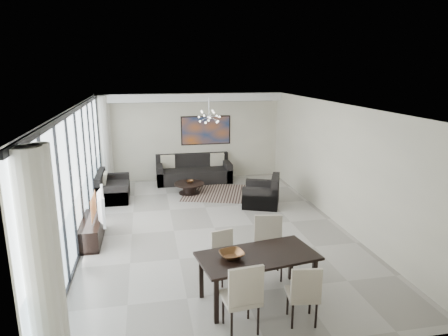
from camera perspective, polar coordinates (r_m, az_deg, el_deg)
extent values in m
cube|color=#A8A39B|center=(9.62, -1.40, -8.46)|extent=(6.00, 9.00, 0.02)
cube|color=white|center=(8.92, -1.51, 8.88)|extent=(6.00, 9.00, 0.02)
cube|color=#B9B49E|center=(13.51, -4.72, 4.49)|extent=(6.00, 0.02, 2.90)
cube|color=#B9B49E|center=(5.05, 7.50, -12.54)|extent=(6.00, 0.02, 2.90)
cube|color=#B9B49E|center=(10.09, 15.52, 0.70)|extent=(0.02, 9.00, 2.90)
cube|color=silver|center=(9.16, -20.16, -1.01)|extent=(0.01, 8.95, 2.85)
cube|color=black|center=(8.91, -20.67, 7.73)|extent=(0.04, 8.95, 0.10)
cube|color=black|center=(9.60, -19.20, -9.21)|extent=(0.04, 8.95, 0.06)
cube|color=black|center=(5.45, -25.96, -11.85)|extent=(0.04, 0.05, 2.88)
cube|color=black|center=(6.34, -23.76, -7.97)|extent=(0.04, 0.05, 2.88)
cube|color=black|center=(7.26, -22.14, -5.05)|extent=(0.04, 0.05, 2.88)
cube|color=black|center=(8.20, -20.90, -2.79)|extent=(0.04, 0.05, 2.88)
cube|color=black|center=(9.15, -19.91, -1.00)|extent=(0.04, 0.05, 2.88)
cube|color=black|center=(10.11, -19.12, 0.45)|extent=(0.04, 0.05, 2.88)
cube|color=black|center=(11.08, -18.46, 1.66)|extent=(0.04, 0.05, 2.88)
cube|color=black|center=(12.05, -17.90, 2.66)|extent=(0.04, 0.05, 2.88)
cube|color=black|center=(13.03, -17.43, 3.52)|extent=(0.04, 0.05, 2.88)
cylinder|color=silver|center=(5.29, -24.86, -12.55)|extent=(0.36, 0.36, 2.85)
cylinder|color=silver|center=(13.16, -16.76, 3.67)|extent=(0.36, 0.36, 2.85)
cube|color=white|center=(13.17, -4.74, 10.02)|extent=(5.98, 0.40, 0.26)
cube|color=#B05318|center=(13.53, -2.61, 5.39)|extent=(1.68, 0.04, 0.98)
cylinder|color=silver|center=(11.44, -2.16, 8.71)|extent=(0.02, 0.02, 0.55)
sphere|color=silver|center=(11.47, -2.14, 7.35)|extent=(0.12, 0.12, 0.12)
cube|color=black|center=(12.15, 0.00, -3.59)|extent=(2.82, 2.46, 0.01)
cylinder|color=black|center=(12.11, -5.00, -2.25)|extent=(0.91, 0.91, 0.04)
cylinder|color=black|center=(12.15, -4.98, -2.97)|extent=(0.40, 0.40, 0.28)
cylinder|color=black|center=(12.19, -4.97, -3.54)|extent=(0.63, 0.63, 0.03)
imported|color=brown|center=(12.15, -4.87, -1.93)|extent=(0.26, 0.26, 0.07)
cube|color=black|center=(13.32, -4.32, -1.05)|extent=(2.45, 1.00, 0.45)
cube|color=black|center=(13.60, -4.56, 1.19)|extent=(2.45, 0.20, 0.45)
cube|color=black|center=(13.22, -9.17, -0.87)|extent=(0.20, 1.00, 0.65)
cube|color=black|center=(13.47, 0.42, -0.40)|extent=(0.20, 1.00, 0.65)
cube|color=black|center=(12.09, -15.50, -3.26)|extent=(0.88, 1.56, 0.39)
cube|color=black|center=(12.02, -17.29, -1.56)|extent=(0.18, 1.56, 0.39)
cube|color=black|center=(11.41, -15.76, -3.87)|extent=(0.88, 0.18, 0.57)
cube|color=black|center=(12.73, -15.32, -1.97)|extent=(0.88, 0.18, 0.57)
cube|color=black|center=(11.11, 5.31, -4.26)|extent=(1.24, 1.27, 0.42)
cube|color=black|center=(10.96, 7.33, -2.27)|extent=(0.54, 1.00, 0.42)
cube|color=black|center=(11.46, 5.50, -3.18)|extent=(0.95, 0.52, 0.61)
cube|color=black|center=(10.70, 5.14, -4.46)|extent=(0.95, 0.52, 0.61)
cylinder|color=black|center=(12.76, -15.66, -1.00)|extent=(0.37, 0.37, 0.04)
cylinder|color=black|center=(12.82, -15.58, -2.07)|extent=(0.06, 0.06, 0.46)
cylinder|color=black|center=(12.88, -15.52, -3.04)|extent=(0.26, 0.26, 0.03)
cube|color=black|center=(9.34, -18.33, -8.41)|extent=(0.43, 1.52, 0.48)
imported|color=gray|center=(9.08, -17.63, -5.21)|extent=(0.28, 1.14, 0.65)
cube|color=black|center=(6.59, 4.84, -12.41)|extent=(2.02, 1.25, 0.04)
cube|color=black|center=(6.20, -1.11, -18.38)|extent=(0.07, 0.07, 0.75)
cube|color=black|center=(6.80, -3.27, -15.23)|extent=(0.07, 0.07, 0.75)
cube|color=black|center=(6.87, 12.74, -15.29)|extent=(0.07, 0.07, 0.75)
cube|color=black|center=(7.41, 9.56, -12.79)|extent=(0.07, 0.07, 0.75)
cube|color=beige|center=(6.01, 2.38, -18.07)|extent=(0.56, 0.56, 0.07)
cube|color=beige|center=(5.68, 3.18, -16.75)|extent=(0.51, 0.11, 0.62)
cylinder|color=black|center=(6.26, -0.10, -19.54)|extent=(0.04, 0.04, 0.47)
cylinder|color=black|center=(6.06, 4.91, -20.84)|extent=(0.04, 0.04, 0.47)
cube|color=beige|center=(6.31, 11.11, -17.32)|extent=(0.50, 0.50, 0.06)
cube|color=beige|center=(6.02, 11.68, -16.23)|extent=(0.44, 0.11, 0.54)
cylinder|color=black|center=(6.54, 9.08, -18.42)|extent=(0.04, 0.04, 0.41)
cylinder|color=black|center=(6.34, 13.01, -19.81)|extent=(0.04, 0.04, 0.41)
cube|color=beige|center=(7.23, 0.37, -12.94)|extent=(0.51, 0.51, 0.05)
cube|color=beige|center=(7.27, -0.27, -10.71)|extent=(0.41, 0.15, 0.51)
cylinder|color=black|center=(7.27, 2.14, -14.76)|extent=(0.04, 0.04, 0.39)
cylinder|color=black|center=(7.40, -1.38, -14.20)|extent=(0.04, 0.04, 0.39)
cube|color=beige|center=(7.38, 6.48, -11.64)|extent=(0.59, 0.59, 0.07)
cube|color=beige|center=(7.46, 6.32, -8.93)|extent=(0.51, 0.14, 0.62)
cylinder|color=black|center=(7.36, 8.20, -14.16)|extent=(0.04, 0.04, 0.47)
cylinder|color=black|center=(7.66, 4.72, -12.86)|extent=(0.04, 0.04, 0.47)
imported|color=brown|center=(6.45, 1.11, -12.28)|extent=(0.45, 0.45, 0.09)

